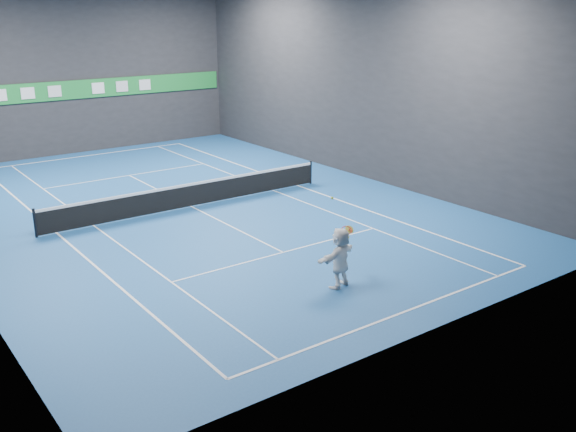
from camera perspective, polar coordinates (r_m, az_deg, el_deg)
ground at (r=26.59m, az=-8.55°, el=0.82°), size 26.00×26.00×0.00m
wall_back at (r=37.59m, az=-18.47°, el=12.14°), size 18.00×0.10×9.00m
wall_front at (r=15.46m, az=14.08°, el=5.25°), size 18.00×0.10×9.00m
wall_right at (r=30.80m, az=6.29°, el=11.82°), size 0.10×26.00×9.00m
baseline_near at (r=17.64m, az=10.19°, el=-8.43°), size 10.98×0.08×0.01m
baseline_far at (r=37.22m, az=-17.24°, el=5.17°), size 10.98×0.08×0.01m
sideline_doubles_left at (r=24.67m, az=-19.85°, el=-1.45°), size 0.08×23.78×0.01m
sideline_doubles_right at (r=29.41m, az=0.93°, el=2.71°), size 0.08×23.78×0.01m
sideline_singles_left at (r=25.05m, az=-16.85°, el=-0.85°), size 0.06×23.78×0.01m
sideline_singles_right at (r=28.63m, az=-1.28°, el=2.28°), size 0.06×23.78×0.01m
service_line_near at (r=21.42m, az=-0.43°, el=-3.25°), size 8.23×0.06×0.01m
service_line_far at (r=32.20m, az=-13.93°, el=3.53°), size 8.23×0.06×0.01m
center_service_line at (r=26.59m, az=-8.55°, el=0.83°), size 0.06×12.80×0.01m
player at (r=18.62m, az=4.64°, el=-3.70°), size 1.76×1.00×1.81m
tennis_ball at (r=18.11m, az=3.95°, el=1.60°), size 0.07×0.07×0.07m
tennis_net at (r=26.43m, az=-8.60°, el=1.94°), size 12.50×0.10×1.07m
sponsor_banner at (r=37.63m, az=-18.29°, el=10.62°), size 17.64×0.11×1.00m
tennis_racket at (r=18.58m, az=5.29°, el=-1.34°), size 0.50×0.37×0.53m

